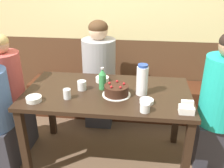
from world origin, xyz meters
TOP-DOWN VIEW (x-y plane):
  - ground_plane at (0.00, 0.00)m, footprint 12.00×12.00m
  - back_wall at (0.00, 1.05)m, footprint 4.80×0.04m
  - bench_seat at (0.00, 0.83)m, footprint 2.16×0.38m
  - dining_table at (0.00, 0.00)m, footprint 1.44×0.77m
  - birthday_cake at (0.08, -0.06)m, footprint 0.24×0.24m
  - water_pitcher at (0.30, -0.01)m, footprint 0.10×0.10m
  - soju_bottle at (-0.05, 0.05)m, footprint 0.07×0.07m
  - napkin_holder at (0.63, -0.28)m, footprint 0.11×0.08m
  - bowl_soup_white at (-0.08, 0.21)m, footprint 0.13×0.13m
  - bowl_rice_small at (-0.57, -0.25)m, footprint 0.13×0.13m
  - bowl_side_dish at (0.34, -0.17)m, footprint 0.11×0.11m
  - glass_water_tall at (-0.23, 0.01)m, footprint 0.08×0.08m
  - glass_tumbler_short at (-0.31, -0.17)m, footprint 0.06×0.06m
  - glass_shot_small at (0.32, -0.30)m, footprint 0.08×0.08m
  - person_pale_blue_shirt at (-0.98, 0.08)m, footprint 0.34×0.31m
  - person_grey_tee at (0.98, 0.06)m, footprint 0.36×0.36m
  - person_dark_striped at (-0.18, 0.64)m, footprint 0.37×0.37m

SIDE VIEW (x-z plane):
  - ground_plane at x=0.00m, z-range 0.00..0.00m
  - bench_seat at x=0.00m, z-range 0.00..0.43m
  - person_pale_blue_shirt at x=-0.98m, z-range -0.04..1.15m
  - person_dark_striped at x=-0.18m, z-range 0.00..1.22m
  - person_grey_tee at x=0.98m, z-range -0.01..1.26m
  - dining_table at x=0.00m, z-range 0.27..1.01m
  - bowl_side_dish at x=0.34m, z-range 0.73..0.76m
  - bowl_rice_small at x=-0.57m, z-range 0.73..0.77m
  - bowl_soup_white at x=-0.08m, z-range 0.73..0.78m
  - glass_shot_small at x=0.32m, z-range 0.73..0.80m
  - napkin_holder at x=0.63m, z-range 0.72..0.82m
  - glass_water_tall at x=-0.23m, z-range 0.73..0.81m
  - glass_tumbler_short at x=-0.31m, z-range 0.73..0.82m
  - birthday_cake at x=0.08m, z-range 0.72..0.83m
  - soju_bottle at x=-0.05m, z-range 0.73..0.93m
  - water_pitcher at x=0.30m, z-range 0.73..1.00m
  - back_wall at x=0.00m, z-range 0.00..2.50m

